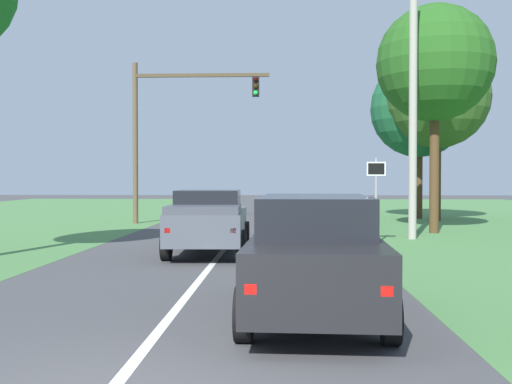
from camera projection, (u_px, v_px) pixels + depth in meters
ground_plane at (224, 250)px, 18.15m from camera, size 120.00×120.00×0.00m
lane_centre_stripe at (136, 359)px, 7.16m from camera, size 0.16×42.86×0.01m
red_suv_near at (315, 252)px, 9.45m from camera, size 2.24×5.02×1.84m
pickup_truck_lead at (209, 221)px, 17.17m from camera, size 2.27×4.98×1.79m
traffic_light at (169, 119)px, 28.73m from camera, size 6.39×0.40×7.51m
keep_moving_sign at (376, 189)px, 19.75m from camera, size 0.60×0.09×2.77m
oak_tree_right at (419, 109)px, 32.37m from camera, size 5.13×5.13×8.36m
utility_pole_right at (413, 105)px, 21.32m from camera, size 0.28×0.28×9.33m
extra_tree_1 at (435, 64)px, 23.64m from camera, size 4.48×4.48×8.78m
extra_tree_2 at (438, 97)px, 30.78m from camera, size 5.13×5.13×8.76m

